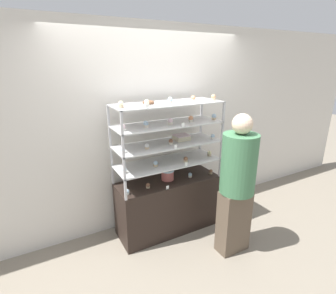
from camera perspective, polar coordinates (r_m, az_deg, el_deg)
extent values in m
plane|color=gray|center=(3.70, 0.00, -17.16)|extent=(20.00, 20.00, 0.00)
cube|color=silver|center=(3.47, -3.06, 4.10)|extent=(8.00, 0.05, 2.60)
cube|color=black|center=(3.51, 0.00, -12.42)|extent=(1.31, 0.48, 0.71)
cube|color=#B7B7BC|center=(3.26, -11.97, -5.90)|extent=(0.02, 0.02, 0.24)
cube|color=#B7B7BC|center=(3.79, 6.90, -2.16)|extent=(0.02, 0.02, 0.24)
cube|color=#B7B7BC|center=(2.87, -9.24, -9.21)|extent=(0.02, 0.02, 0.24)
cube|color=#B7B7BC|center=(3.46, 11.25, -4.42)|extent=(0.02, 0.02, 0.24)
cube|color=silver|center=(3.25, 0.00, -3.37)|extent=(1.31, 0.48, 0.01)
cube|color=#B7B7BC|center=(3.17, -12.26, -1.88)|extent=(0.02, 0.02, 0.24)
cube|color=#B7B7BC|center=(3.71, 7.04, 1.37)|extent=(0.02, 0.02, 0.24)
cube|color=#B7B7BC|center=(2.77, -9.50, -4.72)|extent=(0.02, 0.02, 0.24)
cube|color=#B7B7BC|center=(3.38, 11.50, -0.59)|extent=(0.02, 0.02, 0.24)
cube|color=silver|center=(3.17, 0.00, 0.73)|extent=(1.31, 0.48, 0.01)
cube|color=#B7B7BC|center=(3.10, -12.55, 2.36)|extent=(0.02, 0.02, 0.24)
cube|color=#B7B7BC|center=(3.65, 7.19, 5.03)|extent=(0.02, 0.02, 0.24)
cube|color=#B7B7BC|center=(2.68, -9.77, 0.08)|extent=(0.02, 0.02, 0.24)
cube|color=#B7B7BC|center=(3.31, 11.76, 3.41)|extent=(0.02, 0.02, 0.24)
cube|color=silver|center=(3.10, 0.00, 5.03)|extent=(1.31, 0.48, 0.01)
cube|color=#B7B7BC|center=(3.04, -12.87, 6.78)|extent=(0.02, 0.02, 0.24)
cube|color=#B7B7BC|center=(3.60, 7.34, 8.80)|extent=(0.02, 0.02, 0.24)
cube|color=#B7B7BC|center=(2.62, -10.05, 5.16)|extent=(0.02, 0.02, 0.24)
cube|color=#B7B7BC|center=(3.25, 12.04, 7.55)|extent=(0.02, 0.02, 0.24)
cube|color=silver|center=(3.06, 0.00, 9.48)|extent=(1.31, 0.48, 0.01)
cylinder|color=#C66660|center=(3.33, -0.13, -6.19)|extent=(0.16, 0.16, 0.12)
cylinder|color=silver|center=(3.30, -0.13, -5.11)|extent=(0.16, 0.16, 0.02)
cube|color=beige|center=(3.30, 2.97, 2.04)|extent=(0.18, 0.16, 0.06)
cube|color=silver|center=(3.29, 2.98, 2.60)|extent=(0.19, 0.16, 0.01)
cylinder|color=white|center=(3.03, -8.86, -9.95)|extent=(0.05, 0.05, 0.02)
sphere|color=silver|center=(3.02, -8.89, -9.53)|extent=(0.05, 0.05, 0.05)
cylinder|color=#CCB28C|center=(3.15, -4.36, -8.67)|extent=(0.05, 0.05, 0.02)
sphere|color=#8C5B42|center=(3.14, -4.38, -8.26)|extent=(0.05, 0.05, 0.05)
cylinder|color=beige|center=(3.43, 4.83, -6.36)|extent=(0.05, 0.05, 0.02)
sphere|color=silver|center=(3.42, 4.84, -5.98)|extent=(0.05, 0.05, 0.05)
cylinder|color=#CCB28C|center=(3.56, 9.28, -5.57)|extent=(0.05, 0.05, 0.02)
sphere|color=#8C5B42|center=(3.55, 9.30, -5.20)|extent=(0.05, 0.05, 0.05)
cube|color=white|center=(3.11, -0.10, -8.78)|extent=(0.04, 0.00, 0.04)
cylinder|color=white|center=(2.97, -9.51, -5.38)|extent=(0.05, 0.05, 0.03)
sphere|color=silver|center=(2.96, -9.54, -4.87)|extent=(0.05, 0.05, 0.05)
cylinder|color=#CCB28C|center=(3.11, -2.71, -3.98)|extent=(0.05, 0.05, 0.03)
sphere|color=silver|center=(3.10, -2.72, -3.49)|extent=(0.05, 0.05, 0.05)
cylinder|color=#CCB28C|center=(3.25, 3.86, -3.05)|extent=(0.05, 0.05, 0.03)
sphere|color=#8C5B42|center=(3.24, 3.87, -2.57)|extent=(0.05, 0.05, 0.05)
cylinder|color=#CCB28C|center=(3.49, 8.98, -1.68)|extent=(0.05, 0.05, 0.03)
sphere|color=#F4EAB2|center=(3.48, 9.00, -1.24)|extent=(0.05, 0.05, 0.05)
cube|color=white|center=(3.12, 3.99, -3.76)|extent=(0.04, 0.00, 0.04)
cylinder|color=white|center=(2.86, -9.79, -1.06)|extent=(0.05, 0.05, 0.02)
sphere|color=silver|center=(2.86, -9.82, -0.57)|extent=(0.05, 0.05, 0.05)
cylinder|color=#CCB28C|center=(2.96, -4.60, -0.19)|extent=(0.05, 0.05, 0.02)
sphere|color=white|center=(2.96, -4.62, 0.29)|extent=(0.05, 0.05, 0.05)
cylinder|color=beige|center=(3.13, 0.60, 0.86)|extent=(0.05, 0.05, 0.02)
sphere|color=#8C5B42|center=(3.12, 0.61, 1.32)|extent=(0.05, 0.05, 0.05)
cylinder|color=white|center=(3.39, 9.70, 1.97)|extent=(0.05, 0.05, 0.02)
sphere|color=silver|center=(3.38, 9.72, 2.39)|extent=(0.05, 0.05, 0.05)
cube|color=white|center=(2.97, 1.68, 0.09)|extent=(0.04, 0.00, 0.04)
cylinder|color=white|center=(2.80, -9.81, 3.75)|extent=(0.06, 0.06, 0.03)
sphere|color=silver|center=(2.79, -9.85, 4.37)|extent=(0.06, 0.06, 0.06)
cylinder|color=beige|center=(2.92, -4.81, 4.56)|extent=(0.06, 0.06, 0.03)
sphere|color=silver|center=(2.92, -4.83, 5.15)|extent=(0.06, 0.06, 0.06)
cylinder|color=beige|center=(3.05, 0.49, 5.20)|extent=(0.06, 0.06, 0.03)
sphere|color=silver|center=(3.04, 0.50, 5.77)|extent=(0.06, 0.06, 0.06)
cylinder|color=beige|center=(3.20, 4.99, 5.74)|extent=(0.06, 0.06, 0.03)
sphere|color=#E5996B|center=(3.19, 5.00, 6.28)|extent=(0.06, 0.06, 0.06)
cylinder|color=#CCB28C|center=(3.36, 9.95, 6.12)|extent=(0.06, 0.06, 0.03)
sphere|color=silver|center=(3.35, 9.98, 6.64)|extent=(0.06, 0.06, 0.06)
cube|color=white|center=(2.95, 3.29, 4.86)|extent=(0.04, 0.00, 0.04)
cylinder|color=#CCB28C|center=(2.76, -10.20, 8.69)|extent=(0.05, 0.05, 0.03)
sphere|color=#F4EAB2|center=(2.76, -10.24, 9.30)|extent=(0.06, 0.06, 0.06)
cylinder|color=beige|center=(2.83, -4.65, 9.14)|extent=(0.05, 0.05, 0.03)
sphere|color=#F4EAB2|center=(2.82, -4.66, 9.73)|extent=(0.06, 0.06, 0.06)
cylinder|color=beige|center=(3.02, 0.48, 9.76)|extent=(0.05, 0.05, 0.03)
sphere|color=silver|center=(3.01, 0.48, 10.32)|extent=(0.06, 0.06, 0.06)
cylinder|color=beige|center=(3.16, 5.48, 10.07)|extent=(0.05, 0.05, 0.03)
sphere|color=#E5996B|center=(3.16, 5.50, 10.60)|extent=(0.06, 0.06, 0.06)
cylinder|color=#CCB28C|center=(3.30, 9.85, 10.22)|extent=(0.05, 0.05, 0.03)
sphere|color=#E5996B|center=(3.30, 9.87, 10.73)|extent=(0.06, 0.06, 0.06)
cube|color=white|center=(2.70, -4.62, 8.87)|extent=(0.04, 0.00, 0.04)
torus|color=brown|center=(2.99, -4.30, 9.67)|extent=(0.13, 0.13, 0.03)
cube|color=brown|center=(3.24, 14.08, -15.37)|extent=(0.36, 0.20, 0.76)
cylinder|color=#3F724C|center=(2.91, 15.15, -3.58)|extent=(0.38, 0.38, 0.66)
sphere|color=beige|center=(2.79, 15.88, 4.84)|extent=(0.22, 0.22, 0.22)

